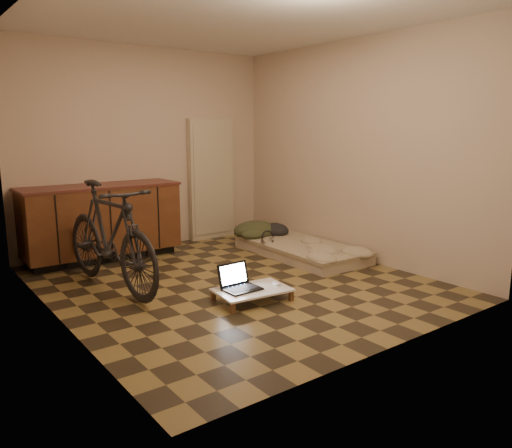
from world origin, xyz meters
TOP-DOWN VIEW (x-y plane):
  - room_shell at (0.00, 0.00)m, footprint 3.50×4.00m
  - cabinets at (-0.75, 1.70)m, footprint 1.84×0.62m
  - appliance_panel at (0.95, 1.94)m, footprint 0.70×0.10m
  - bicycle at (-1.09, 0.53)m, footprint 0.72×1.86m
  - futon at (1.30, 0.41)m, footprint 0.91×1.80m
  - clothing_pile at (1.24, 1.16)m, footprint 0.67×0.57m
  - headphones at (0.99, 0.68)m, footprint 0.21×0.20m
  - lap_desk at (-0.18, -0.58)m, footprint 0.72×0.50m
  - laptop at (-0.27, -0.50)m, footprint 0.33×0.30m
  - mouse at (0.07, -0.63)m, footprint 0.07×0.11m

SIDE VIEW (x-z plane):
  - futon at x=1.30m, z-range 0.00..0.15m
  - lap_desk at x=-0.18m, z-range 0.04..0.15m
  - mouse at x=0.07m, z-range 0.11..0.15m
  - laptop at x=-0.27m, z-range 0.05..0.27m
  - headphones at x=0.99m, z-range 0.15..0.29m
  - clothing_pile at x=1.24m, z-range 0.15..0.41m
  - cabinets at x=-0.75m, z-range 0.01..0.92m
  - bicycle at x=-1.09m, z-range 0.00..1.18m
  - appliance_panel at x=0.95m, z-range 0.00..1.70m
  - room_shell at x=0.00m, z-range 0.00..2.60m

